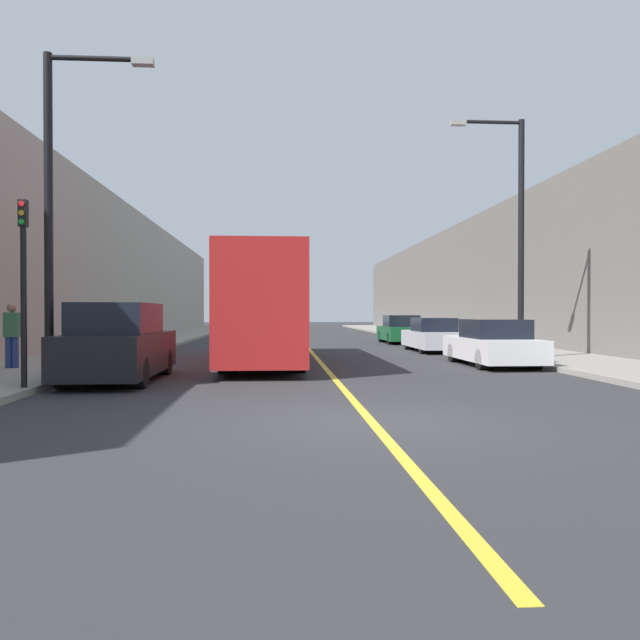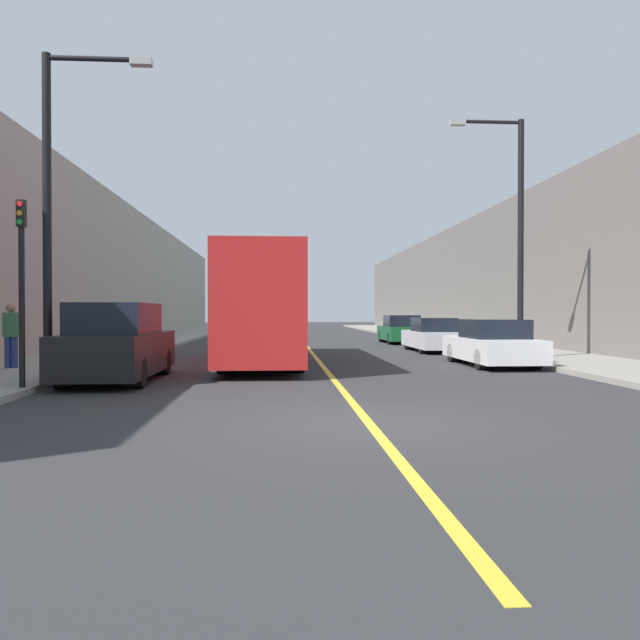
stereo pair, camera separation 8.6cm
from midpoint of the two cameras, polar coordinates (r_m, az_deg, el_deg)
The scene contains 15 objects.
ground_plane at distance 9.69m, azimuth 4.69°, elevation -9.31°, with size 200.00×200.00×0.00m, color #2D2D30.
sidewalk_left at distance 40.08m, azimuth -13.70°, elevation -1.63°, with size 3.83×72.00×0.15m, color gray.
sidewalk_right at distance 40.65m, azimuth 10.13°, elevation -1.59°, with size 3.83×72.00×0.15m, color gray.
building_row_left at distance 40.97m, azimuth -19.13°, elevation 3.99°, with size 4.00×72.00×8.13m, color gray.
building_row_right at distance 41.78m, azimuth 15.37°, elevation 3.48°, with size 4.00×72.00×7.47m, color #66605B.
road_center_line at distance 39.50m, azimuth -1.70°, elevation -1.75°, with size 0.16×72.00×0.01m, color gold.
bus at distance 21.04m, azimuth -5.03°, elevation 1.22°, with size 2.42×11.80×3.53m.
parked_suv_left at distance 15.98m, azimuth -17.87°, elevation -2.20°, with size 1.92×4.95×1.91m.
car_right_near at distance 20.42m, azimuth 15.57°, elevation -2.19°, with size 1.88×4.77×1.47m.
car_right_mid at distance 27.22m, azimuth 10.34°, elevation -1.47°, with size 1.76×4.73×1.45m.
car_right_far at distance 34.35m, azimuth 7.47°, elevation -0.97°, with size 1.89×4.59×1.54m.
street_lamp_left at distance 15.89m, azimuth -22.81°, elevation 10.57°, with size 2.51×0.24×7.51m.
street_lamp_right at distance 22.09m, azimuth 17.49°, elevation 8.42°, with size 2.51×0.24×7.99m.
traffic_light at distance 14.11m, azimuth -25.46°, elevation 2.91°, with size 0.16×0.18×3.83m.
pedestrian at distance 19.27m, azimuth -26.29°, elevation -1.19°, with size 0.39×0.25×1.79m.
Camera 2 is at (-1.36, -9.44, 1.68)m, focal length 35.00 mm.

